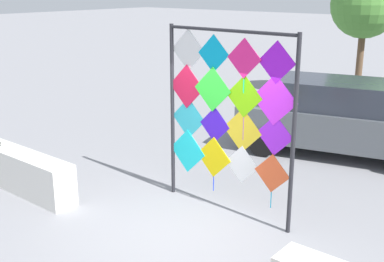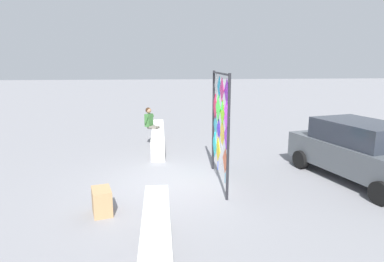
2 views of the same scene
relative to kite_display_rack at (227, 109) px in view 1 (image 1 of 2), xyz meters
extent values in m
plane|color=gray|center=(-0.02, -1.26, -1.86)|extent=(120.00, 120.00, 0.00)
cube|color=silver|center=(-4.35, -1.79, -1.47)|extent=(4.37, 0.50, 0.78)
cylinder|color=#232328|center=(-1.24, 0.01, -0.26)|extent=(0.07, 0.07, 3.20)
cylinder|color=#232328|center=(1.28, -0.02, -0.26)|extent=(0.07, 0.07, 3.20)
cylinder|color=#232328|center=(0.02, 0.00, 1.30)|extent=(2.52, 0.09, 0.06)
cube|color=#1ADEE9|center=(-0.87, 0.01, -0.94)|extent=(0.82, 0.02, 0.82)
cube|color=yellow|center=(-0.26, 0.00, -0.93)|extent=(0.75, 0.02, 0.75)
cylinder|color=#1636E5|center=(-0.26, 0.01, -1.43)|extent=(0.02, 0.02, 0.27)
cube|color=white|center=(0.33, 0.01, -0.92)|extent=(0.66, 0.02, 0.66)
cube|color=#E45429|center=(0.93, -0.02, -0.93)|extent=(0.66, 0.02, 0.66)
cylinder|color=#16B5E5|center=(0.93, -0.01, -1.40)|extent=(0.02, 0.02, 0.28)
cube|color=#2DBAD0|center=(-0.86, 0.02, -0.32)|extent=(0.76, 0.02, 0.76)
cube|color=#3A15CE|center=(-0.26, 0.01, -0.33)|extent=(0.64, 0.02, 0.64)
cube|color=yellow|center=(0.32, 0.01, -0.33)|extent=(0.77, 0.02, 0.77)
cylinder|color=blue|center=(0.32, 0.02, -0.89)|extent=(0.02, 0.02, 0.35)
cube|color=#9220E3|center=(0.94, 0.00, -0.29)|extent=(0.67, 0.02, 0.67)
cube|color=red|center=(-0.89, 0.01, 0.26)|extent=(0.79, 0.02, 0.79)
cube|color=#31E136|center=(-0.30, -0.01, 0.29)|extent=(0.78, 0.02, 0.78)
cube|color=#71CC0C|center=(0.34, 0.00, 0.26)|extent=(0.71, 0.02, 0.71)
cylinder|color=#7916E5|center=(0.34, 0.01, -0.29)|extent=(0.02, 0.02, 0.39)
cube|color=#CA2BF0|center=(0.91, 0.00, 0.28)|extent=(0.82, 0.02, 0.82)
cube|color=white|center=(-0.87, 0.03, 0.91)|extent=(0.74, 0.02, 0.74)
cube|color=#06ADE5|center=(-0.31, 0.02, 0.89)|extent=(0.65, 0.02, 0.65)
cube|color=#E61E79|center=(0.34, -0.03, 0.88)|extent=(0.65, 0.02, 0.65)
cylinder|color=#16E587|center=(0.34, -0.02, 0.44)|extent=(0.02, 0.02, 0.24)
cube|color=#9915E1|center=(0.92, -0.01, 0.87)|extent=(0.66, 0.02, 0.66)
cylinder|color=#5FE516|center=(0.92, 0.00, 0.44)|extent=(0.02, 0.02, 0.20)
cylinder|color=#666056|center=(-4.26, -1.84, -1.47)|extent=(0.11, 0.11, 0.78)
cube|color=navy|center=(-4.23, -1.79, -1.81)|extent=(0.21, 0.26, 0.09)
cylinder|color=#666056|center=(-4.40, -1.75, -1.47)|extent=(0.11, 0.11, 0.78)
cube|color=navy|center=(-4.37, -1.70, -1.81)|extent=(0.21, 0.26, 0.09)
cube|color=#4C5156|center=(0.21, 4.25, -1.16)|extent=(4.84, 3.00, 0.80)
cube|color=#282D38|center=(0.06, 4.21, -0.43)|extent=(2.87, 2.28, 0.64)
cylinder|color=black|center=(-1.51, 4.80, -1.56)|extent=(0.64, 0.38, 0.60)
cylinder|color=black|center=(-1.03, 2.93, -1.56)|extent=(0.64, 0.38, 0.60)
cylinder|color=brown|center=(-1.72, 10.32, -0.58)|extent=(0.23, 0.23, 2.55)
sphere|color=#4C8938|center=(-1.72, 10.32, 1.38)|extent=(2.30, 2.30, 2.30)
sphere|color=#4C8938|center=(-1.74, 10.24, 1.45)|extent=(1.17, 1.17, 1.17)
camera|label=1|loc=(4.69, -6.60, 2.00)|focal=46.23mm
camera|label=2|loc=(9.11, -1.68, 1.60)|focal=30.98mm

